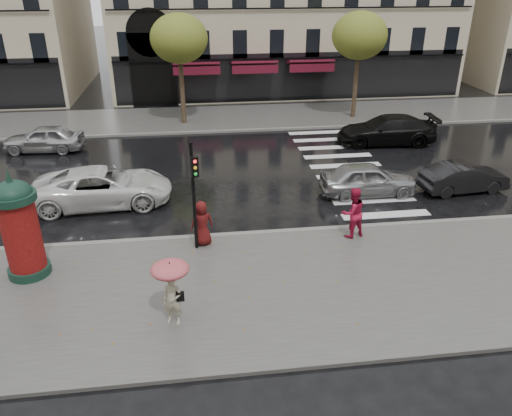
{
  "coord_description": "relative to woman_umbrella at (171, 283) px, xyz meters",
  "views": [
    {
      "loc": [
        -1.49,
        -13.06,
        8.92
      ],
      "look_at": [
        0.41,
        1.5,
        1.85
      ],
      "focal_mm": 35.0,
      "sensor_mm": 36.0,
      "label": 1
    }
  ],
  "objects": [
    {
      "name": "woman_red",
      "position": [
        6.29,
        4.14,
        -0.35
      ],
      "size": [
        1.08,
        0.94,
        1.89
      ],
      "primitive_type": "imported",
      "rotation": [
        0.0,
        0.0,
        3.42
      ],
      "color": "#B4163A",
      "rests_on": "near_sidewalk"
    },
    {
      "name": "woman_umbrella",
      "position": [
        0.0,
        0.0,
        0.0
      ],
      "size": [
        1.02,
        1.02,
        1.96
      ],
      "color": "beige",
      "rests_on": "near_sidewalk"
    },
    {
      "name": "car_silver",
      "position": [
        8.2,
        7.94,
        -0.7
      ],
      "size": [
        4.2,
        1.73,
        1.42
      ],
      "primitive_type": "imported",
      "rotation": [
        0.0,
        0.0,
        1.56
      ],
      "color": "#A3A4A8",
      "rests_on": "ground"
    },
    {
      "name": "car_black",
      "position": [
        11.53,
        14.55,
        -0.63
      ],
      "size": [
        5.59,
        2.63,
        1.58
      ],
      "primitive_type": "imported",
      "rotation": [
        0.0,
        0.0,
        -1.65
      ],
      "color": "black",
      "rests_on": "ground"
    },
    {
      "name": "traffic_light",
      "position": [
        0.73,
        3.95,
        1.04
      ],
      "size": [
        0.29,
        0.38,
        3.85
      ],
      "color": "black",
      "rests_on": "near_sidewalk"
    },
    {
      "name": "far_kerb",
      "position": [
        2.29,
        17.85,
        -1.34
      ],
      "size": [
        90.0,
        0.25,
        0.14
      ],
      "primitive_type": "cube",
      "color": "slate",
      "rests_on": "ground"
    },
    {
      "name": "zebra_crossing",
      "position": [
        8.29,
        11.45,
        -1.41
      ],
      "size": [
        3.6,
        11.75,
        0.01
      ],
      "primitive_type": "cube",
      "color": "silver",
      "rests_on": "ground"
    },
    {
      "name": "morris_column",
      "position": [
        -4.61,
        3.07,
        0.42
      ],
      "size": [
        1.33,
        1.33,
        3.59
      ],
      "color": "#133126",
      "rests_on": "near_sidewalk"
    },
    {
      "name": "near_sidewalk",
      "position": [
        2.29,
        1.35,
        -1.35
      ],
      "size": [
        90.0,
        7.0,
        0.12
      ],
      "primitive_type": "cube",
      "color": "#474744",
      "rests_on": "ground"
    },
    {
      "name": "near_kerb",
      "position": [
        2.29,
        4.85,
        -1.34
      ],
      "size": [
        90.0,
        0.25,
        0.14
      ],
      "primitive_type": "cube",
      "color": "slate",
      "rests_on": "ground"
    },
    {
      "name": "car_white",
      "position": [
        -3.02,
        8.38,
        -0.63
      ],
      "size": [
        5.74,
        2.9,
        1.56
      ],
      "primitive_type": "imported",
      "rotation": [
        0.0,
        0.0,
        1.63
      ],
      "color": "white",
      "rests_on": "ground"
    },
    {
      "name": "ground",
      "position": [
        2.29,
        1.85,
        -1.41
      ],
      "size": [
        160.0,
        160.0,
        0.0
      ],
      "primitive_type": "plane",
      "color": "black",
      "rests_on": "ground"
    },
    {
      "name": "tree_far_left",
      "position": [
        0.29,
        19.85,
        3.76
      ],
      "size": [
        3.4,
        3.4,
        6.64
      ],
      "color": "#38281C",
      "rests_on": "ground"
    },
    {
      "name": "man_burgundy",
      "position": [
        0.93,
        4.25,
        -0.48
      ],
      "size": [
        0.87,
        0.64,
        1.63
      ],
      "primitive_type": "imported",
      "rotation": [
        0.0,
        0.0,
        3.3
      ],
      "color": "#551111",
      "rests_on": "near_sidewalk"
    },
    {
      "name": "tree_far_right",
      "position": [
        11.29,
        19.85,
        3.76
      ],
      "size": [
        3.4,
        3.4,
        6.64
      ],
      "color": "#38281C",
      "rests_on": "ground"
    },
    {
      "name": "far_sidewalk",
      "position": [
        2.29,
        20.85,
        -1.35
      ],
      "size": [
        90.0,
        6.0,
        0.12
      ],
      "primitive_type": "cube",
      "color": "#474744",
      "rests_on": "ground"
    },
    {
      "name": "car_darkgrey",
      "position": [
        12.48,
        7.7,
        -0.78
      ],
      "size": [
        3.98,
        1.71,
        1.28
      ],
      "primitive_type": "imported",
      "rotation": [
        0.0,
        0.0,
        1.67
      ],
      "color": "black",
      "rests_on": "ground"
    },
    {
      "name": "car_far_silver",
      "position": [
        -7.13,
        15.65,
        -0.7
      ],
      "size": [
        4.27,
        1.99,
        1.42
      ],
      "primitive_type": "imported",
      "rotation": [
        0.0,
        0.0,
        -1.65
      ],
      "color": "#B4B5B9",
      "rests_on": "ground"
    }
  ]
}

